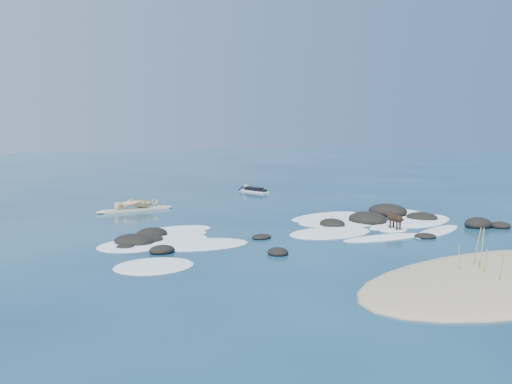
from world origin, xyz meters
TOP-DOWN VIEW (x-y plane):
  - ground at (0.00, 0.00)m, footprint 160.00×160.00m
  - sand_dune at (0.00, -8.20)m, footprint 9.00×4.40m
  - dune_grass at (0.02, -8.09)m, footprint 3.20×1.41m
  - reef_rocks at (1.74, -0.36)m, footprint 13.11×6.37m
  - breaking_foam at (0.26, -0.33)m, footprint 14.89×7.01m
  - standing_surfer_rig at (-2.79, 7.55)m, footprint 3.51×0.69m
  - paddling_surfer_rig at (5.76, 11.07)m, footprint 1.00×2.25m
  - dog at (2.72, -2.16)m, footprint 0.37×1.01m

SIDE VIEW (x-z plane):
  - ground at x=0.00m, z-range 0.00..0.00m
  - sand_dune at x=0.00m, z-range -0.30..0.30m
  - breaking_foam at x=0.26m, z-range -0.05..0.07m
  - reef_rocks at x=1.74m, z-range -0.19..0.42m
  - paddling_surfer_rig at x=5.76m, z-range -0.06..0.33m
  - dog at x=2.72m, z-range 0.11..0.75m
  - dune_grass at x=0.02m, z-range 0.01..1.19m
  - standing_surfer_rig at x=-2.79m, z-range -0.21..1.79m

